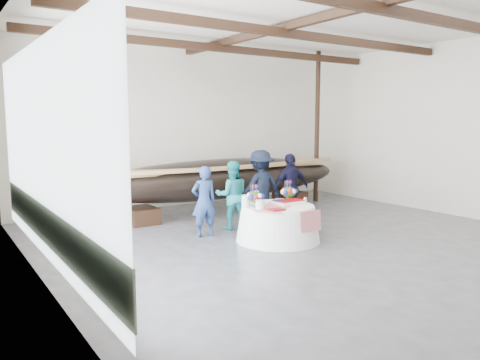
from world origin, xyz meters
TOP-DOWN VIEW (x-y plane):
  - floor at (0.00, 0.00)m, footprint 10.00×12.00m
  - wall_back at (0.00, 6.00)m, footprint 10.00×0.02m
  - wall_left at (-5.00, 0.00)m, footprint 0.02×12.00m
  - ceiling at (0.00, 0.00)m, footprint 10.00×12.00m
  - pavilion_structure at (0.00, 0.75)m, footprint 9.80×11.76m
  - open_bay at (-4.95, 1.00)m, footprint 0.03×7.00m
  - longboat_display at (0.15, 4.26)m, footprint 7.73×1.55m
  - banquet_table at (-0.46, 1.15)m, footprint 1.72×1.72m
  - tabletop_items at (-0.50, 1.26)m, footprint 1.62×1.36m
  - guest_woman_blue at (-1.53, 2.32)m, footprint 0.59×0.43m
  - guest_woman_teal at (-0.67, 2.56)m, footprint 0.93×0.85m
  - guest_man_left at (0.16, 2.59)m, footprint 1.17×0.70m
  - guest_man_right at (0.91, 2.38)m, footprint 1.02×0.50m

SIDE VIEW (x-z plane):
  - floor at x=0.00m, z-range -0.01..0.01m
  - banquet_table at x=-0.46m, z-range 0.00..0.74m
  - guest_woman_blue at x=-1.53m, z-range 0.00..1.51m
  - guest_woman_teal at x=-0.67m, z-range 0.00..1.56m
  - guest_man_right at x=0.91m, z-range 0.00..1.67m
  - guest_man_left at x=0.16m, z-range 0.00..1.77m
  - tabletop_items at x=-0.50m, z-range 0.69..1.09m
  - longboat_display at x=0.15m, z-range 0.20..1.65m
  - open_bay at x=-4.95m, z-range 0.23..3.43m
  - wall_back at x=0.00m, z-range 0.00..4.50m
  - wall_left at x=-5.00m, z-range 0.00..4.50m
  - pavilion_structure at x=0.00m, z-range 1.75..6.25m
  - ceiling at x=0.00m, z-range 4.50..4.50m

